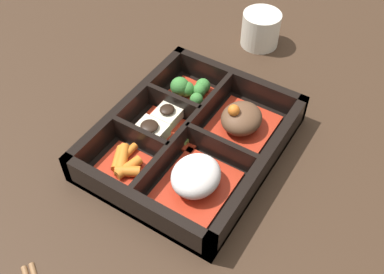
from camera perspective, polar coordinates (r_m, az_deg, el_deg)
ground_plane at (r=0.67m, az=-0.00°, el=-1.44°), size 3.00×3.00×0.00m
bento_base at (r=0.66m, az=-0.00°, el=-1.16°), size 0.29×0.24×0.01m
bento_rim at (r=0.65m, az=-0.25°, el=0.05°), size 0.29×0.24×0.05m
bowl_stew at (r=0.67m, az=6.25°, el=2.09°), size 0.11×0.09×0.05m
bowl_rice at (r=0.59m, az=0.50°, el=-5.25°), size 0.11×0.09×0.05m
bowl_greens at (r=0.72m, az=-0.25°, el=5.91°), size 0.07×0.07×0.04m
bowl_tofu at (r=0.67m, az=-4.39°, el=1.39°), size 0.09×0.07×0.03m
bowl_carrots at (r=0.63m, az=-8.50°, el=-3.40°), size 0.06×0.07×0.02m
bowl_pickles at (r=0.66m, az=-0.73°, el=-0.16°), size 0.04×0.04×0.01m
tea_cup at (r=0.85m, az=8.73°, el=13.48°), size 0.07×0.07×0.06m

